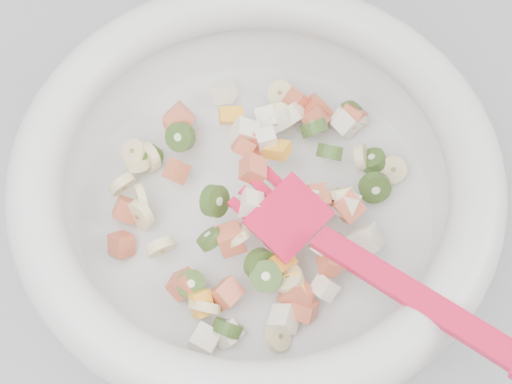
{
  "coord_description": "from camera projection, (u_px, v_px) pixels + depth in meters",
  "views": [
    {
      "loc": [
        -0.1,
        1.15,
        1.48
      ],
      "look_at": [
        -0.08,
        1.44,
        0.95
      ],
      "focal_mm": 50.0,
      "sensor_mm": 36.0,
      "label": 1
    }
  ],
  "objects": [
    {
      "name": "mixing_bowl",
      "position": [
        256.0,
        185.0,
        0.6
      ],
      "size": [
        0.4,
        0.4,
        0.13
      ],
      "color": "silver",
      "rests_on": "counter"
    },
    {
      "name": "counter",
      "position": [
        311.0,
        346.0,
        1.05
      ],
      "size": [
        2.0,
        0.6,
        0.9
      ],
      "primitive_type": "cube",
      "color": "#96969C",
      "rests_on": "ground"
    }
  ]
}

